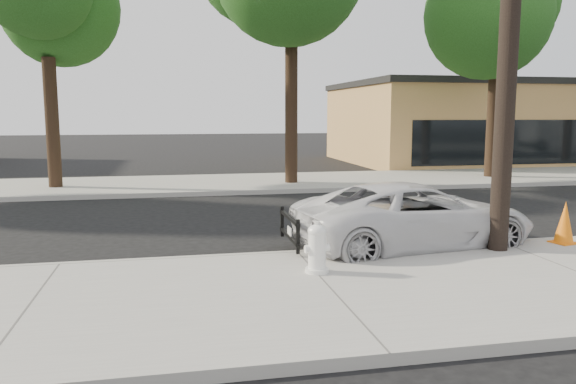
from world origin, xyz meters
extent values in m
plane|color=black|center=(0.00, 0.00, 0.00)|extent=(120.00, 120.00, 0.00)
cube|color=gray|center=(0.00, -4.30, 0.07)|extent=(90.00, 4.40, 0.15)
cube|color=gray|center=(0.00, 8.50, 0.07)|extent=(90.00, 5.00, 0.15)
cube|color=#9E9B93|center=(0.00, -2.10, 0.07)|extent=(90.00, 0.12, 0.16)
cube|color=tan|center=(16.00, 16.00, 2.00)|extent=(18.00, 10.00, 4.00)
cylinder|color=black|center=(-6.00, 8.20, 2.28)|extent=(0.44, 0.44, 4.25)
sphere|color=#1A4313|center=(-6.00, 8.20, 5.80)|extent=(4.20, 4.20, 4.20)
cylinder|color=black|center=(2.00, 7.80, 2.53)|extent=(0.44, 0.44, 4.75)
cylinder|color=black|center=(10.00, 8.10, 2.35)|extent=(0.44, 0.44, 4.40)
sphere|color=#1A4313|center=(10.00, 8.10, 6.00)|extent=(4.35, 4.35, 4.35)
imported|color=silver|center=(2.38, -1.77, 0.64)|extent=(4.87, 2.72, 1.29)
cylinder|color=white|center=(0.01, -3.47, 0.18)|extent=(0.37, 0.37, 0.07)
cylinder|color=white|center=(0.01, -3.47, 0.46)|extent=(0.27, 0.27, 0.63)
ellipsoid|color=white|center=(0.01, -3.47, 0.80)|extent=(0.30, 0.30, 0.21)
cylinder|color=white|center=(0.01, -3.47, 0.53)|extent=(0.39, 0.15, 0.13)
cylinder|color=white|center=(0.01, -3.47, 0.53)|extent=(0.17, 0.21, 0.16)
cube|color=orange|center=(5.11, -2.50, 0.16)|extent=(0.50, 0.50, 0.02)
cone|color=orange|center=(5.11, -2.50, 0.55)|extent=(0.44, 0.44, 0.80)
camera|label=1|loc=(-2.13, -11.65, 2.60)|focal=35.00mm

